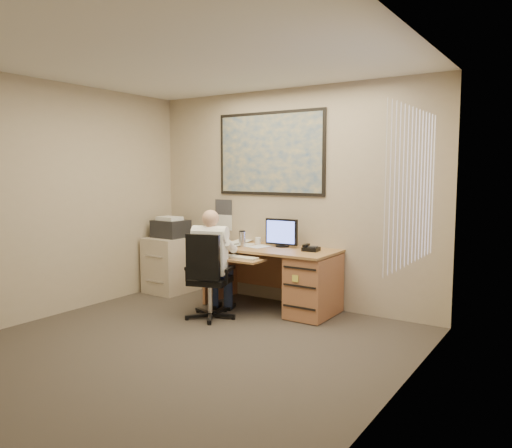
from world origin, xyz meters
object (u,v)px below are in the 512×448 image
Objects in this scene: person at (212,264)px; office_chair at (207,294)px; filing_cabinet at (171,259)px; desk at (297,276)px.

office_chair is at bearing -118.33° from person.
filing_cabinet is 1.06× the size of office_chair.
person is (0.01, 0.07, 0.33)m from office_chair.
person reaches higher than office_chair.
person is at bearing -26.32° from filing_cabinet.
office_chair is at bearing -29.16° from filing_cabinet.
filing_cabinet is 1.44m from person.
desk is 1.29× the size of person.
person reaches higher than filing_cabinet.
filing_cabinet is (-1.98, -0.02, 0.01)m from desk.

